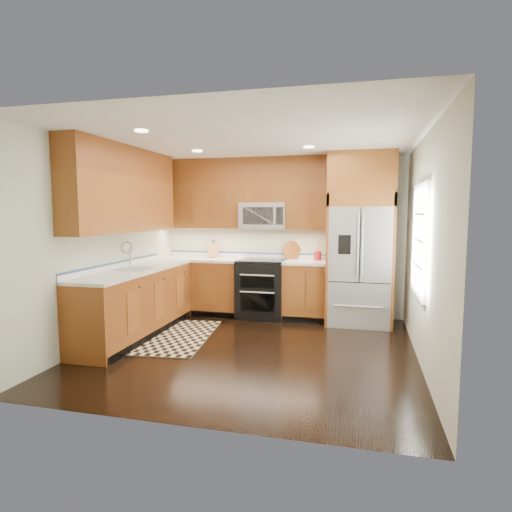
% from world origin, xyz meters
% --- Properties ---
extents(ground, '(4.00, 4.00, 0.00)m').
position_xyz_m(ground, '(0.00, 0.00, 0.00)').
color(ground, black).
rests_on(ground, ground).
extents(wall_back, '(4.00, 0.02, 2.60)m').
position_xyz_m(wall_back, '(0.00, 2.00, 1.30)').
color(wall_back, beige).
rests_on(wall_back, ground).
extents(wall_left, '(0.02, 4.00, 2.60)m').
position_xyz_m(wall_left, '(-2.00, 0.00, 1.30)').
color(wall_left, beige).
rests_on(wall_left, ground).
extents(wall_right, '(0.02, 4.00, 2.60)m').
position_xyz_m(wall_right, '(2.00, 0.00, 1.30)').
color(wall_right, beige).
rests_on(wall_right, ground).
extents(window, '(0.04, 1.10, 1.30)m').
position_xyz_m(window, '(1.98, 0.20, 1.40)').
color(window, white).
rests_on(window, ground).
extents(base_cabinets, '(2.85, 3.00, 0.90)m').
position_xyz_m(base_cabinets, '(-1.23, 0.90, 0.45)').
color(base_cabinets, brown).
rests_on(base_cabinets, ground).
extents(countertop, '(2.86, 3.01, 0.04)m').
position_xyz_m(countertop, '(-1.09, 1.01, 0.92)').
color(countertop, white).
rests_on(countertop, base_cabinets).
extents(upper_cabinets, '(2.85, 3.00, 1.15)m').
position_xyz_m(upper_cabinets, '(-1.15, 1.09, 2.02)').
color(upper_cabinets, brown).
rests_on(upper_cabinets, ground).
extents(range, '(0.76, 0.67, 0.95)m').
position_xyz_m(range, '(-0.25, 1.67, 0.47)').
color(range, black).
rests_on(range, ground).
extents(microwave, '(0.76, 0.40, 0.42)m').
position_xyz_m(microwave, '(-0.25, 1.80, 1.66)').
color(microwave, '#B2B2B7').
rests_on(microwave, ground).
extents(refrigerator, '(0.98, 0.75, 2.60)m').
position_xyz_m(refrigerator, '(1.30, 1.63, 1.30)').
color(refrigerator, '#B2B2B7').
rests_on(refrigerator, ground).
extents(sink_faucet, '(0.54, 0.44, 0.37)m').
position_xyz_m(sink_faucet, '(-1.73, 0.23, 0.99)').
color(sink_faucet, '#B2B2B7').
rests_on(sink_faucet, countertop).
extents(rug, '(1.20, 1.80, 0.01)m').
position_xyz_m(rug, '(-1.20, 0.27, 0.01)').
color(rug, black).
rests_on(rug, ground).
extents(knife_block, '(0.16, 0.18, 0.30)m').
position_xyz_m(knife_block, '(-1.17, 1.91, 1.06)').
color(knife_block, tan).
rests_on(knife_block, countertop).
extents(utensil_crock, '(0.14, 0.14, 0.31)m').
position_xyz_m(utensil_crock, '(0.64, 1.86, 1.05)').
color(utensil_crock, maroon).
rests_on(utensil_crock, countertop).
extents(cutting_board, '(0.41, 0.41, 0.02)m').
position_xyz_m(cutting_board, '(0.19, 1.94, 0.95)').
color(cutting_board, brown).
rests_on(cutting_board, countertop).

